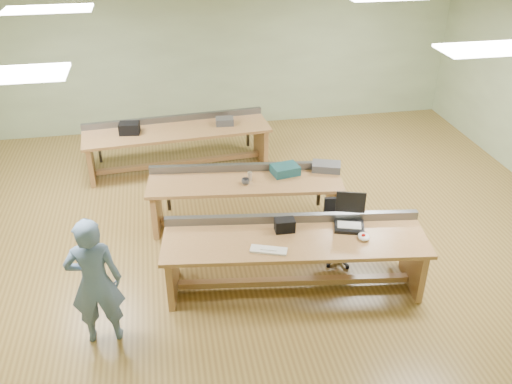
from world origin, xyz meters
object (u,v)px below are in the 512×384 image
(parts_bin_teal, at_px, (285,170))
(mug, at_px, (246,181))
(person, at_px, (95,282))
(camera_bag, at_px, (285,225))
(drinks_can, at_px, (250,176))
(task_chair, at_px, (339,239))
(workbench_front, at_px, (294,250))
(workbench_back, at_px, (177,138))
(laptop_base, at_px, (349,227))
(workbench_mid, at_px, (245,191))
(parts_bin_grey, at_px, (326,167))

(parts_bin_teal, bearing_deg, mug, -161.64)
(person, height_order, parts_bin_teal, person)
(camera_bag, bearing_deg, drinks_can, 99.77)
(task_chair, xyz_separation_m, mug, (-1.11, 0.97, 0.47))
(workbench_front, distance_m, camera_bag, 0.33)
(workbench_back, xyz_separation_m, drinks_can, (0.94, -2.08, 0.25))
(mug, bearing_deg, laptop_base, -50.93)
(drinks_can, bearing_deg, workbench_front, -79.22)
(workbench_mid, height_order, person, person)
(person, bearing_deg, mug, -136.27)
(person, distance_m, mug, 2.74)
(laptop_base, distance_m, parts_bin_grey, 1.57)
(workbench_back, height_order, parts_bin_grey, parts_bin_grey)
(camera_bag, bearing_deg, task_chair, 21.01)
(workbench_mid, height_order, camera_bag, camera_bag)
(laptop_base, bearing_deg, workbench_front, -156.54)
(workbench_back, relative_size, person, 2.07)
(mug, bearing_deg, task_chair, -40.99)
(workbench_front, bearing_deg, task_chair, 39.15)
(mug, bearing_deg, workbench_front, -75.23)
(workbench_front, xyz_separation_m, laptop_base, (0.72, 0.08, 0.21))
(workbench_mid, bearing_deg, task_chair, -38.02)
(task_chair, height_order, mug, task_chair)
(task_chair, distance_m, parts_bin_grey, 1.29)
(workbench_mid, height_order, task_chair, task_chair)
(laptop_base, height_order, mug, mug)
(laptop_base, height_order, parts_bin_grey, parts_bin_grey)
(workbench_front, distance_m, laptop_base, 0.75)
(task_chair, distance_m, drinks_can, 1.57)
(person, xyz_separation_m, mug, (1.96, 1.91, -0.00))
(task_chair, relative_size, drinks_can, 6.99)
(workbench_front, distance_m, parts_bin_teal, 1.67)
(workbench_front, xyz_separation_m, parts_bin_grey, (0.89, 1.64, 0.24))
(laptop_base, bearing_deg, drinks_can, 141.98)
(parts_bin_teal, distance_m, drinks_can, 0.56)
(camera_bag, xyz_separation_m, parts_bin_teal, (0.35, 1.47, -0.02))
(workbench_mid, xyz_separation_m, mug, (-0.01, -0.13, 0.24))
(person, relative_size, mug, 13.99)
(camera_bag, height_order, parts_bin_grey, camera_bag)
(camera_bag, height_order, task_chair, camera_bag)
(camera_bag, bearing_deg, person, -162.25)
(workbench_front, relative_size, parts_bin_grey, 7.90)
(mug, bearing_deg, person, -135.65)
(workbench_mid, distance_m, task_chair, 1.57)
(camera_bag, xyz_separation_m, task_chair, (0.83, 0.29, -0.51))
(drinks_can, bearing_deg, task_chair, -46.40)
(person, height_order, mug, person)
(task_chair, bearing_deg, laptop_base, -87.54)
(workbench_mid, relative_size, task_chair, 3.28)
(task_chair, bearing_deg, workbench_mid, 140.91)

